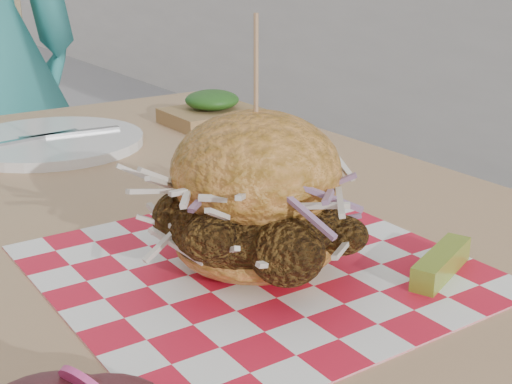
# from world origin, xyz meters

# --- Properties ---
(patio_table) EXTENTS (0.80, 1.20, 0.75)m
(patio_table) POSITION_xyz_m (-0.14, -0.04, 0.67)
(patio_table) COLOR tan
(patio_table) RESTS_ON ground
(paper_liner) EXTENTS (0.36, 0.36, 0.00)m
(paper_liner) POSITION_xyz_m (-0.12, -0.22, 0.75)
(paper_liner) COLOR red
(paper_liner) RESTS_ON patio_table
(sandwich) EXTENTS (0.20, 0.20, 0.23)m
(sandwich) POSITION_xyz_m (-0.12, -0.22, 0.82)
(sandwich) COLOR #CC8339
(sandwich) RESTS_ON paper_liner
(pickle_spear) EXTENTS (0.10, 0.06, 0.02)m
(pickle_spear) POSITION_xyz_m (0.00, -0.32, 0.76)
(pickle_spear) COLOR #98A630
(pickle_spear) RESTS_ON paper_liner
(place_setting) EXTENTS (0.27, 0.27, 0.02)m
(place_setting) POSITION_xyz_m (-0.14, 0.31, 0.76)
(place_setting) COLOR white
(place_setting) RESTS_ON patio_table
(kraft_tray) EXTENTS (0.15, 0.12, 0.06)m
(kraft_tray) POSITION_xyz_m (0.14, 0.30, 0.77)
(kraft_tray) COLOR olive
(kraft_tray) RESTS_ON patio_table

